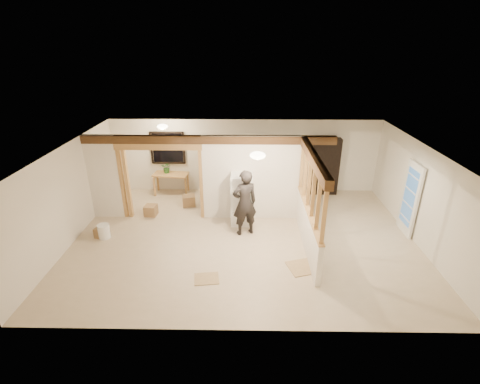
{
  "coord_description": "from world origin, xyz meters",
  "views": [
    {
      "loc": [
        0.02,
        -8.06,
        4.91
      ],
      "look_at": [
        -0.12,
        0.4,
        1.17
      ],
      "focal_mm": 26.0,
      "sensor_mm": 36.0,
      "label": 1
    }
  ],
  "objects_px": {
    "woman": "(245,203)",
    "work_table": "(171,183)",
    "refrigerator": "(242,200)",
    "bookshelf": "(324,167)",
    "shop_vac": "(116,201)"
  },
  "relations": [
    {
      "from": "work_table",
      "to": "bookshelf",
      "type": "height_order",
      "value": "bookshelf"
    },
    {
      "from": "refrigerator",
      "to": "bookshelf",
      "type": "bearing_deg",
      "value": 38.36
    },
    {
      "from": "work_table",
      "to": "shop_vac",
      "type": "bearing_deg",
      "value": -132.39
    },
    {
      "from": "shop_vac",
      "to": "woman",
      "type": "bearing_deg",
      "value": -19.37
    },
    {
      "from": "refrigerator",
      "to": "work_table",
      "type": "relative_size",
      "value": 1.28
    },
    {
      "from": "work_table",
      "to": "shop_vac",
      "type": "relative_size",
      "value": 2.15
    },
    {
      "from": "woman",
      "to": "work_table",
      "type": "xyz_separation_m",
      "value": [
        -2.52,
        2.67,
        -0.56
      ]
    },
    {
      "from": "refrigerator",
      "to": "shop_vac",
      "type": "distance_m",
      "value": 4.03
    },
    {
      "from": "refrigerator",
      "to": "bookshelf",
      "type": "xyz_separation_m",
      "value": [
        2.75,
        2.17,
        0.23
      ]
    },
    {
      "from": "refrigerator",
      "to": "shop_vac",
      "type": "bearing_deg",
      "value": 168.4
    },
    {
      "from": "refrigerator",
      "to": "shop_vac",
      "type": "height_order",
      "value": "refrigerator"
    },
    {
      "from": "woman",
      "to": "shop_vac",
      "type": "xyz_separation_m",
      "value": [
        -4.01,
        1.41,
        -0.65
      ]
    },
    {
      "from": "woman",
      "to": "shop_vac",
      "type": "relative_size",
      "value": 3.43
    },
    {
      "from": "refrigerator",
      "to": "bookshelf",
      "type": "relative_size",
      "value": 0.76
    },
    {
      "from": "work_table",
      "to": "bookshelf",
      "type": "relative_size",
      "value": 0.59
    }
  ]
}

